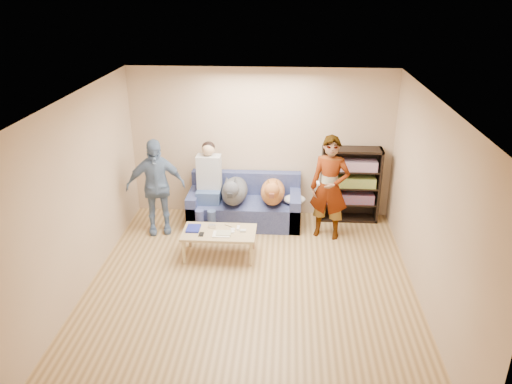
# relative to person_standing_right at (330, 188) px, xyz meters

# --- Properties ---
(ground) EXTENTS (5.00, 5.00, 0.00)m
(ground) POSITION_rel_person_standing_right_xyz_m (-1.14, -1.67, -0.85)
(ground) COLOR olive
(ground) RESTS_ON ground
(ceiling) EXTENTS (5.00, 5.00, 0.00)m
(ceiling) POSITION_rel_person_standing_right_xyz_m (-1.14, -1.67, 1.75)
(ceiling) COLOR white
(ceiling) RESTS_ON ground
(wall_back) EXTENTS (4.50, 0.00, 4.50)m
(wall_back) POSITION_rel_person_standing_right_xyz_m (-1.14, 0.83, 0.45)
(wall_back) COLOR tan
(wall_back) RESTS_ON ground
(wall_front) EXTENTS (4.50, 0.00, 4.50)m
(wall_front) POSITION_rel_person_standing_right_xyz_m (-1.14, -4.17, 0.45)
(wall_front) COLOR tan
(wall_front) RESTS_ON ground
(wall_left) EXTENTS (0.00, 5.00, 5.00)m
(wall_left) POSITION_rel_person_standing_right_xyz_m (-3.39, -1.67, 0.45)
(wall_left) COLOR tan
(wall_left) RESTS_ON ground
(wall_right) EXTENTS (0.00, 5.00, 5.00)m
(wall_right) POSITION_rel_person_standing_right_xyz_m (1.11, -1.67, 0.45)
(wall_right) COLOR tan
(wall_right) RESTS_ON ground
(blanket) EXTENTS (0.37, 0.32, 0.13)m
(blanket) POSITION_rel_person_standing_right_xyz_m (-0.54, 0.32, -0.36)
(blanket) COLOR #AEADB2
(blanket) RESTS_ON sofa
(person_standing_right) EXTENTS (0.71, 0.56, 1.70)m
(person_standing_right) POSITION_rel_person_standing_right_xyz_m (0.00, 0.00, 0.00)
(person_standing_right) COLOR gray
(person_standing_right) RESTS_ON ground
(person_standing_left) EXTENTS (1.02, 0.63, 1.61)m
(person_standing_left) POSITION_rel_person_standing_right_xyz_m (-2.81, -0.02, -0.05)
(person_standing_left) COLOR #687CA6
(person_standing_left) RESTS_ON ground
(held_controller) EXTENTS (0.05, 0.12, 0.03)m
(held_controller) POSITION_rel_person_standing_right_xyz_m (-0.20, -0.20, 0.16)
(held_controller) COLOR white
(held_controller) RESTS_ON person_standing_right
(notebook_blue) EXTENTS (0.20, 0.26, 0.03)m
(notebook_blue) POSITION_rel_person_standing_right_xyz_m (-2.08, -0.72, -0.42)
(notebook_blue) COLOR navy
(notebook_blue) RESTS_ON coffee_table
(papers) EXTENTS (0.26, 0.20, 0.02)m
(papers) POSITION_rel_person_standing_right_xyz_m (-1.63, -0.87, -0.42)
(papers) COLOR white
(papers) RESTS_ON coffee_table
(magazine) EXTENTS (0.22, 0.17, 0.01)m
(magazine) POSITION_rel_person_standing_right_xyz_m (-1.60, -0.85, -0.41)
(magazine) COLOR #B3B28F
(magazine) RESTS_ON coffee_table
(camera_silver) EXTENTS (0.11, 0.06, 0.05)m
(camera_silver) POSITION_rel_person_standing_right_xyz_m (-1.80, -0.65, -0.41)
(camera_silver) COLOR silver
(camera_silver) RESTS_ON coffee_table
(controller_a) EXTENTS (0.04, 0.13, 0.03)m
(controller_a) POSITION_rel_person_standing_right_xyz_m (-1.40, -0.67, -0.42)
(controller_a) COLOR white
(controller_a) RESTS_ON coffee_table
(controller_b) EXTENTS (0.09, 0.06, 0.03)m
(controller_b) POSITION_rel_person_standing_right_xyz_m (-1.32, -0.75, -0.42)
(controller_b) COLOR silver
(controller_b) RESTS_ON coffee_table
(headphone_cup_a) EXTENTS (0.07, 0.07, 0.02)m
(headphone_cup_a) POSITION_rel_person_standing_right_xyz_m (-1.48, -0.79, -0.42)
(headphone_cup_a) COLOR white
(headphone_cup_a) RESTS_ON coffee_table
(headphone_cup_b) EXTENTS (0.07, 0.07, 0.02)m
(headphone_cup_b) POSITION_rel_person_standing_right_xyz_m (-1.48, -0.71, -0.42)
(headphone_cup_b) COLOR white
(headphone_cup_b) RESTS_ON coffee_table
(pen_orange) EXTENTS (0.13, 0.06, 0.01)m
(pen_orange) POSITION_rel_person_standing_right_xyz_m (-1.70, -0.93, -0.43)
(pen_orange) COLOR orange
(pen_orange) RESTS_ON coffee_table
(pen_black) EXTENTS (0.13, 0.08, 0.01)m
(pen_black) POSITION_rel_person_standing_right_xyz_m (-1.56, -0.59, -0.43)
(pen_black) COLOR black
(pen_black) RESTS_ON coffee_table
(wallet) EXTENTS (0.07, 0.12, 0.02)m
(wallet) POSITION_rel_person_standing_right_xyz_m (-1.93, -0.89, -0.42)
(wallet) COLOR black
(wallet) RESTS_ON coffee_table
(sofa) EXTENTS (1.90, 0.85, 0.82)m
(sofa) POSITION_rel_person_standing_right_xyz_m (-1.39, 0.43, -0.57)
(sofa) COLOR #515B93
(sofa) RESTS_ON ground
(person_seated) EXTENTS (0.40, 0.73, 1.47)m
(person_seated) POSITION_rel_person_standing_right_xyz_m (-1.99, 0.30, -0.08)
(person_seated) COLOR #3E4C88
(person_seated) RESTS_ON sofa
(dog_gray) EXTENTS (0.44, 1.26, 0.63)m
(dog_gray) POSITION_rel_person_standing_right_xyz_m (-1.56, 0.25, -0.20)
(dog_gray) COLOR #474951
(dog_gray) RESTS_ON sofa
(dog_tan) EXTENTS (0.41, 1.16, 0.59)m
(dog_tan) POSITION_rel_person_standing_right_xyz_m (-0.91, 0.29, -0.22)
(dog_tan) COLOR #B17D36
(dog_tan) RESTS_ON sofa
(coffee_table) EXTENTS (1.10, 0.60, 0.42)m
(coffee_table) POSITION_rel_person_standing_right_xyz_m (-1.68, -0.77, -0.48)
(coffee_table) COLOR tan
(coffee_table) RESTS_ON ground
(bookshelf) EXTENTS (1.00, 0.34, 1.30)m
(bookshelf) POSITION_rel_person_standing_right_xyz_m (0.41, 0.66, -0.17)
(bookshelf) COLOR black
(bookshelf) RESTS_ON ground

